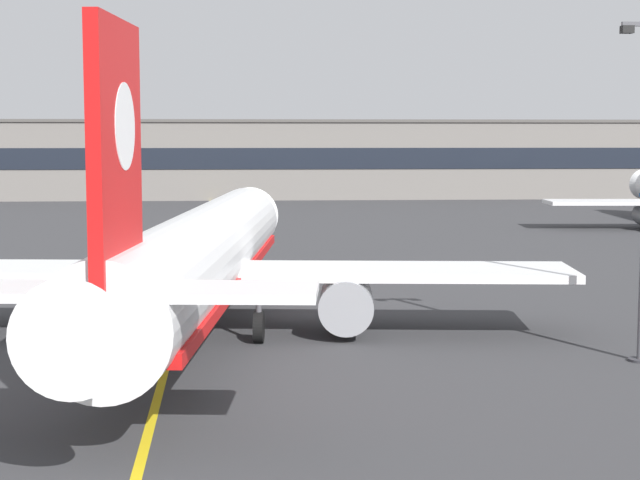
% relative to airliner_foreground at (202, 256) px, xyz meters
% --- Properties ---
extents(ground_plane, '(400.00, 400.00, 0.00)m').
position_rel_airliner_foreground_xyz_m(ground_plane, '(-1.59, -15.06, -3.37)').
color(ground_plane, '#353538').
extents(taxiway_centreline, '(4.84, 179.95, 0.01)m').
position_rel_airliner_foreground_xyz_m(taxiway_centreline, '(-1.59, 14.94, -3.37)').
color(taxiway_centreline, yellow).
rests_on(taxiway_centreline, ground).
extents(airliner_foreground, '(32.31, 41.52, 11.65)m').
position_rel_airliner_foreground_xyz_m(airliner_foreground, '(0.00, 0.00, 0.00)').
color(airliner_foreground, white).
rests_on(airliner_foreground, ground).
extents(safety_cone_by_nose_gear, '(0.44, 0.44, 0.55)m').
position_rel_airliner_foreground_xyz_m(safety_cone_by_nose_gear, '(-0.02, 16.27, -3.11)').
color(safety_cone_by_nose_gear, orange).
rests_on(safety_cone_by_nose_gear, ground).
extents(terminal_building, '(155.09, 12.40, 10.74)m').
position_rel_airliner_foreground_xyz_m(terminal_building, '(7.61, 97.34, 2.01)').
color(terminal_building, slate).
rests_on(terminal_building, ground).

